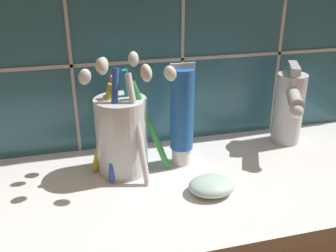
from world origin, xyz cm
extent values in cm
cube|color=white|center=(0.00, 0.00, 1.00)|extent=(69.62, 28.22, 2.00)
cube|color=#336B7F|center=(0.00, 14.36, 21.43)|extent=(79.62, 1.50, 42.86)
cube|color=beige|center=(0.00, 13.51, 16.29)|extent=(79.62, 0.24, 0.50)
cube|color=beige|center=(-15.66, 13.51, 21.43)|extent=(0.50, 0.24, 42.86)
cube|color=beige|center=(1.74, 13.51, 21.43)|extent=(0.50, 0.24, 42.86)
cube|color=beige|center=(19.15, 13.51, 21.43)|extent=(0.50, 0.24, 42.86)
cylinder|color=silver|center=(-9.65, 5.40, 7.64)|extent=(7.41, 7.41, 11.29)
cylinder|color=green|center=(-5.58, 4.53, 9.06)|extent=(5.76, 1.70, 13.64)
ellipsoid|color=white|center=(-2.81, 4.13, 16.76)|extent=(2.50, 1.62, 2.65)
cylinder|color=teal|center=(-8.02, 6.84, 9.76)|extent=(2.68, 2.45, 14.83)
ellipsoid|color=white|center=(-7.20, 7.52, 18.21)|extent=(2.33, 2.25, 2.39)
cylinder|color=pink|center=(-10.93, 7.07, 9.38)|extent=(2.64, 2.99, 14.10)
ellipsoid|color=white|center=(-11.73, 8.07, 17.44)|extent=(2.27, 2.38, 2.44)
cylinder|color=yellow|center=(-12.27, 5.76, 8.95)|extent=(4.13, 1.53, 13.31)
ellipsoid|color=white|center=(-14.09, 6.05, 16.57)|extent=(2.34, 1.63, 2.54)
cylinder|color=blue|center=(-10.93, 3.52, 10.10)|extent=(3.00, 3.71, 15.58)
ellipsoid|color=white|center=(-11.93, 2.12, 18.89)|extent=(2.27, 2.45, 2.48)
cylinder|color=white|center=(-7.80, 2.38, 9.78)|extent=(2.65, 5.05, 15.01)
ellipsoid|color=white|center=(-6.94, 0.14, 18.22)|extent=(2.01, 2.55, 2.58)
cylinder|color=white|center=(-0.66, 5.40, 3.35)|extent=(2.95, 2.95, 2.69)
cylinder|color=blue|center=(-0.66, 5.40, 10.82)|extent=(3.47, 3.47, 12.26)
cube|color=silver|center=(-0.66, 5.40, 17.35)|extent=(3.64, 0.36, 0.80)
cylinder|color=silver|center=(18.98, 8.34, 7.98)|extent=(4.89, 4.89, 11.95)
cylinder|color=silver|center=(17.25, 4.70, 11.32)|extent=(5.45, 8.23, 2.20)
sphere|color=silver|center=(15.52, 1.06, 10.59)|extent=(2.05, 2.05, 2.05)
cube|color=silver|center=(18.98, 8.34, 14.95)|extent=(3.84, 6.02, 1.20)
ellipsoid|color=silver|center=(0.95, -3.58, 3.08)|extent=(6.36, 5.23, 2.16)
camera|label=1|loc=(-15.58, -43.45, 30.45)|focal=40.00mm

